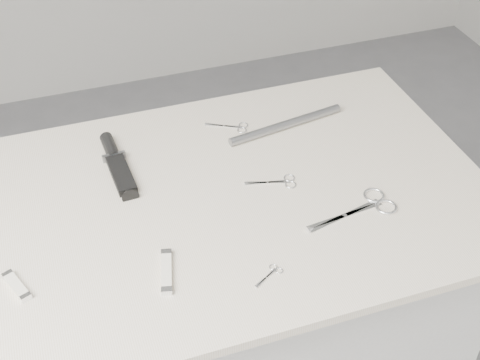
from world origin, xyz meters
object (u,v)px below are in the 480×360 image
object	(u,v)px
pocket_knife_b	(17,286)
large_shears	(368,206)
embroidery_scissors_a	(279,182)
embroidery_scissors_b	(233,127)
plinth	(241,335)
pocket_knife_a	(167,271)
sheathed_knife	(116,162)
metal_rail	(286,125)
tiny_scissors	(271,274)

from	to	relation	value
pocket_knife_b	large_shears	bearing A→B (deg)	-112.81
large_shears	pocket_knife_b	distance (m)	0.67
embroidery_scissors_a	embroidery_scissors_b	size ratio (longest dim) A/B	1.12
large_shears	pocket_knife_b	size ratio (longest dim) A/B	2.49
plinth	pocket_knife_a	bearing A→B (deg)	-139.81
pocket_knife_b	plinth	bearing A→B (deg)	-97.69
sheathed_knife	pocket_knife_a	bearing A→B (deg)	-178.48
plinth	embroidery_scissors_a	xyz separation A→B (m)	(0.08, 0.00, 0.47)
metal_rail	sheathed_knife	bearing A→B (deg)	-178.94
large_shears	embroidery_scissors_b	bearing A→B (deg)	105.91
metal_rail	tiny_scissors	bearing A→B (deg)	-115.30
large_shears	metal_rail	distance (m)	0.31
plinth	tiny_scissors	size ratio (longest dim) A/B	14.63
embroidery_scissors_b	pocket_knife_b	bearing A→B (deg)	-118.63
sheathed_knife	pocket_knife_b	bearing A→B (deg)	138.57
metal_rail	plinth	bearing A→B (deg)	-133.45
sheathed_knife	metal_rail	world-z (taller)	sheathed_knife
embroidery_scissors_b	sheathed_knife	size ratio (longest dim) A/B	0.47
tiny_scissors	sheathed_knife	xyz separation A→B (m)	(-0.20, 0.40, 0.01)
embroidery_scissors_a	pocket_knife_b	size ratio (longest dim) A/B	1.36
plinth	pocket_knife_b	xyz separation A→B (m)	(-0.45, -0.12, 0.47)
plinth	pocket_knife_a	size ratio (longest dim) A/B	8.68
plinth	tiny_scissors	xyz separation A→B (m)	(-0.02, -0.23, 0.47)
large_shears	tiny_scissors	distance (m)	0.26
plinth	pocket_knife_a	xyz separation A→B (m)	(-0.20, -0.17, 0.48)
plinth	metal_rail	xyz separation A→B (m)	(0.17, 0.18, 0.48)
large_shears	pocket_knife_a	xyz separation A→B (m)	(-0.42, -0.04, 0.00)
large_shears	pocket_knife_b	world-z (taller)	pocket_knife_b
pocket_knife_b	metal_rail	xyz separation A→B (m)	(0.62, 0.29, 0.00)
embroidery_scissors_b	sheathed_knife	world-z (taller)	sheathed_knife
metal_rail	pocket_knife_b	bearing A→B (deg)	-154.68
plinth	sheathed_knife	xyz separation A→B (m)	(-0.22, 0.17, 0.48)
metal_rail	embroidery_scissors_b	bearing A→B (deg)	160.07
pocket_knife_b	sheathed_knife	bearing A→B (deg)	-60.59
plinth	embroidery_scissors_b	size ratio (longest dim) A/B	9.50
tiny_scissors	sheathed_knife	bearing A→B (deg)	86.21
embroidery_scissors_a	plinth	bearing A→B (deg)	-163.76
embroidery_scissors_a	pocket_knife_b	distance (m)	0.55
embroidery_scissors_a	pocket_knife_a	size ratio (longest dim) A/B	1.02
tiny_scissors	pocket_knife_b	xyz separation A→B (m)	(-0.43, 0.11, 0.00)
sheathed_knife	tiny_scissors	bearing A→B (deg)	-156.18
pocket_knife_a	embroidery_scissors_b	bearing A→B (deg)	-19.63
large_shears	pocket_knife_a	distance (m)	0.42
plinth	sheathed_knife	size ratio (longest dim) A/B	4.43
metal_rail	large_shears	bearing A→B (deg)	-80.19
sheathed_knife	pocket_knife_b	xyz separation A→B (m)	(-0.23, -0.29, -0.00)
tiny_scissors	pocket_knife_a	size ratio (longest dim) A/B	0.59
sheathed_knife	pocket_knife_a	distance (m)	0.34
pocket_knife_a	metal_rail	bearing A→B (deg)	-33.03
plinth	embroidery_scissors_a	bearing A→B (deg)	1.68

